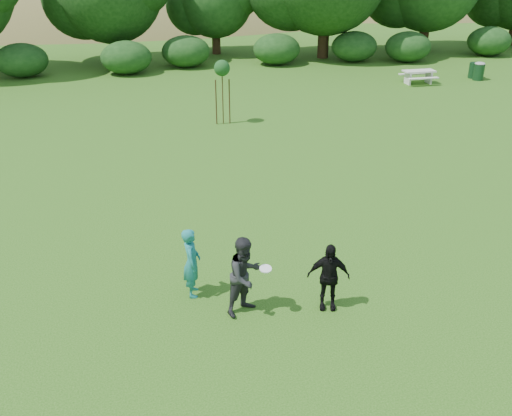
# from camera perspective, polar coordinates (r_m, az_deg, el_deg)

# --- Properties ---
(ground) EXTENTS (120.00, 120.00, 0.00)m
(ground) POSITION_cam_1_polar(r_m,az_deg,el_deg) (13.30, 2.71, -9.79)
(ground) COLOR #19470C
(ground) RESTS_ON ground
(player_teal) EXTENTS (0.47, 0.66, 1.72)m
(player_teal) POSITION_cam_1_polar(r_m,az_deg,el_deg) (13.33, -6.46, -5.43)
(player_teal) COLOR #1A7576
(player_teal) RESTS_ON ground
(player_grey) EXTENTS (1.14, 1.07, 1.86)m
(player_grey) POSITION_cam_1_polar(r_m,az_deg,el_deg) (12.63, -1.08, -6.79)
(player_grey) COLOR #272829
(player_grey) RESTS_ON ground
(player_black) EXTENTS (1.02, 0.62, 1.63)m
(player_black) POSITION_cam_1_polar(r_m,az_deg,el_deg) (12.91, 7.24, -6.82)
(player_black) COLOR black
(player_black) RESTS_ON ground
(trash_can_near) EXTENTS (0.60, 0.60, 0.90)m
(trash_can_near) POSITION_cam_1_polar(r_m,az_deg,el_deg) (37.17, 20.96, 12.73)
(trash_can_near) COLOR #13361D
(trash_can_near) RESTS_ON ground
(frisbee) EXTENTS (0.27, 0.27, 0.08)m
(frisbee) POSITION_cam_1_polar(r_m,az_deg,el_deg) (12.36, 0.96, -6.09)
(frisbee) COLOR white
(frisbee) RESTS_ON ground
(sapling) EXTENTS (0.70, 0.70, 2.85)m
(sapling) POSITION_cam_1_polar(r_m,az_deg,el_deg) (25.50, -3.42, 13.62)
(sapling) COLOR #3D2D18
(sapling) RESTS_ON ground
(picnic_table) EXTENTS (1.80, 1.48, 0.76)m
(picnic_table) POSITION_cam_1_polar(r_m,az_deg,el_deg) (34.65, 15.95, 12.70)
(picnic_table) COLOR beige
(picnic_table) RESTS_ON ground
(trash_can_lidded) EXTENTS (0.60, 0.60, 1.05)m
(trash_can_lidded) POSITION_cam_1_polar(r_m,az_deg,el_deg) (36.69, 21.40, 12.66)
(trash_can_lidded) COLOR #14381D
(trash_can_lidded) RESTS_ON ground
(hillside) EXTENTS (150.00, 72.00, 52.00)m
(hillside) POSITION_cam_1_polar(r_m,az_deg,el_deg) (81.36, -10.13, 11.23)
(hillside) COLOR olive
(hillside) RESTS_ON ground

